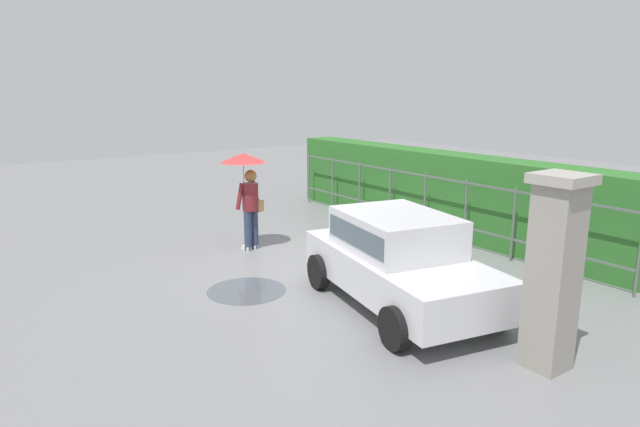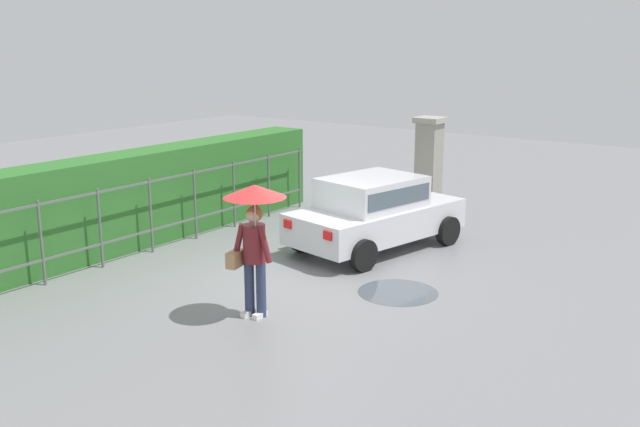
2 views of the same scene
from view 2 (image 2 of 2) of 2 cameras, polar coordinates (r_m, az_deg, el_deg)
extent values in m
plane|color=slate|center=(12.50, -1.92, -5.43)|extent=(40.00, 40.00, 0.00)
cube|color=silver|center=(14.30, 4.55, -0.55)|extent=(3.95, 2.34, 0.60)
cube|color=silver|center=(14.06, 4.18, 1.72)|extent=(2.15, 1.79, 0.60)
cube|color=#4C5B66|center=(14.05, 4.18, 1.80)|extent=(2.00, 1.78, 0.33)
cylinder|color=black|center=(15.81, 5.38, -0.21)|extent=(0.62, 0.30, 0.60)
cylinder|color=black|center=(14.79, 10.22, -1.37)|extent=(0.62, 0.30, 0.60)
cylinder|color=black|center=(14.11, -1.44, -1.88)|extent=(0.62, 0.30, 0.60)
cylinder|color=black|center=(12.95, 3.49, -3.36)|extent=(0.62, 0.30, 0.60)
cube|color=red|center=(13.40, -2.59, -0.84)|extent=(0.10, 0.21, 0.16)
cube|color=red|center=(12.61, 0.64, -1.77)|extent=(0.10, 0.21, 0.16)
cylinder|color=#2D3856|center=(10.85, -4.74, -6.11)|extent=(0.15, 0.15, 0.86)
cylinder|color=#2D3856|center=(10.94, -5.68, -5.96)|extent=(0.15, 0.15, 0.86)
cube|color=white|center=(10.94, -4.85, -8.12)|extent=(0.26, 0.10, 0.08)
cube|color=white|center=(11.03, -5.78, -7.96)|extent=(0.26, 0.10, 0.08)
cylinder|color=maroon|center=(10.68, -5.30, -2.39)|extent=(0.34, 0.34, 0.58)
sphere|color=#DBAD89|center=(10.56, -5.35, -0.16)|extent=(0.22, 0.22, 0.22)
sphere|color=olive|center=(10.58, -5.27, -0.01)|extent=(0.25, 0.25, 0.25)
cylinder|color=maroon|center=(10.50, -4.44, -2.49)|extent=(0.14, 0.24, 0.56)
cylinder|color=maroon|center=(10.70, -6.54, -2.22)|extent=(0.14, 0.24, 0.56)
cylinder|color=#B2B2B7|center=(10.46, -5.21, -0.77)|extent=(0.02, 0.02, 0.77)
cone|color=red|center=(10.35, -5.26, 1.80)|extent=(0.93, 0.93, 0.19)
cube|color=tan|center=(10.76, -6.79, -3.63)|extent=(0.37, 0.23, 0.24)
cube|color=gray|center=(16.36, 8.67, 3.21)|extent=(0.48, 0.48, 2.30)
cube|color=#9E998E|center=(16.18, 8.83, 7.43)|extent=(0.60, 0.60, 0.12)
cylinder|color=#59605B|center=(12.96, -21.43, -2.23)|extent=(0.05, 0.05, 1.50)
cylinder|color=#59605B|center=(13.61, -17.21, -1.14)|extent=(0.05, 0.05, 1.50)
cylinder|color=#59605B|center=(14.34, -13.41, -0.15)|extent=(0.05, 0.05, 1.50)
cylinder|color=#59605B|center=(15.12, -9.99, 0.74)|extent=(0.05, 0.05, 1.50)
cylinder|color=#59605B|center=(15.96, -6.91, 1.54)|extent=(0.05, 0.05, 1.50)
cylinder|color=#59605B|center=(16.84, -4.14, 2.25)|extent=(0.05, 0.05, 1.50)
cylinder|color=#59605B|center=(17.76, -1.66, 2.89)|extent=(0.05, 0.05, 1.50)
cube|color=#59605B|center=(14.20, -13.56, 2.47)|extent=(9.61, 0.03, 0.04)
cube|color=#59605B|center=(14.41, -13.34, -1.31)|extent=(9.61, 0.03, 0.04)
cube|color=#2D6B28|center=(14.83, -15.28, 0.99)|extent=(10.61, 0.90, 1.90)
cylinder|color=#4C545B|center=(12.02, 6.26, -6.30)|extent=(1.35, 1.35, 0.00)
camera|label=1|loc=(17.88, 31.65, 9.39)|focal=30.77mm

